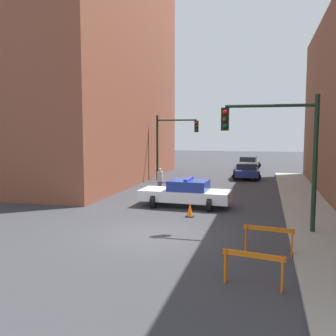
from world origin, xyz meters
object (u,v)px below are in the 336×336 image
(traffic_light_far, at_px, (170,138))
(police_car, at_px, (186,193))
(barrier_mid, at_px, (269,236))
(pedestrian_crossing, at_px, (160,181))
(parked_car_mid, at_px, (249,163))
(traffic_light_near, at_px, (283,142))
(parked_car_near, at_px, (247,171))
(barrier_front, at_px, (253,263))
(traffic_cone, at_px, (190,210))

(traffic_light_far, bearing_deg, police_car, -71.39)
(traffic_light_far, height_order, barrier_mid, traffic_light_far)
(pedestrian_crossing, bearing_deg, police_car, 22.36)
(parked_car_mid, distance_m, barrier_mid, 27.23)
(traffic_light_far, distance_m, pedestrian_crossing, 7.39)
(traffic_light_near, distance_m, pedestrian_crossing, 10.37)
(parked_car_near, bearing_deg, traffic_light_near, -85.54)
(traffic_light_near, height_order, barrier_front, traffic_light_near)
(traffic_light_near, xyz_separation_m, pedestrian_crossing, (-6.96, 7.21, -2.67))
(traffic_light_near, height_order, parked_car_near, traffic_light_near)
(traffic_light_near, height_order, traffic_light_far, traffic_light_near)
(pedestrian_crossing, bearing_deg, barrier_front, 12.30)
(barrier_mid, bearing_deg, traffic_light_far, 114.09)
(pedestrian_crossing, distance_m, barrier_front, 14.13)
(police_car, xyz_separation_m, parked_car_near, (2.49, 12.54, -0.05))
(barrier_mid, bearing_deg, traffic_cone, 127.59)
(parked_car_mid, distance_m, pedestrian_crossing, 17.76)
(parked_car_near, distance_m, parked_car_mid, 7.88)
(traffic_light_far, bearing_deg, pedestrian_crossing, -81.14)
(police_car, xyz_separation_m, barrier_mid, (4.14, -6.75, -0.11))
(traffic_light_near, relative_size, parked_car_near, 1.19)
(barrier_mid, height_order, traffic_cone, barrier_mid)
(traffic_cone, bearing_deg, traffic_light_far, 108.21)
(parked_car_near, distance_m, pedestrian_crossing, 10.45)
(traffic_cone, bearing_deg, barrier_front, -66.93)
(barrier_front, bearing_deg, parked_car_near, 93.24)
(police_car, bearing_deg, barrier_front, -156.07)
(pedestrian_crossing, bearing_deg, parked_car_near, 139.20)
(police_car, xyz_separation_m, barrier_front, (3.74, -9.47, -0.11))
(parked_car_mid, distance_m, traffic_cone, 22.71)
(parked_car_near, bearing_deg, traffic_cone, -99.99)
(barrier_mid, relative_size, traffic_cone, 2.42)
(traffic_light_far, bearing_deg, barrier_mid, -65.91)
(traffic_light_near, bearing_deg, barrier_mid, -99.66)
(parked_car_mid, bearing_deg, traffic_cone, -90.34)
(barrier_front, bearing_deg, police_car, 111.54)
(traffic_light_far, xyz_separation_m, parked_car_near, (5.91, 2.40, -2.72))
(traffic_light_far, distance_m, police_car, 11.03)
(parked_car_near, bearing_deg, police_car, -104.12)
(traffic_light_far, bearing_deg, parked_car_near, 22.09)
(barrier_mid, distance_m, traffic_cone, 5.72)
(police_car, bearing_deg, traffic_light_near, -128.02)
(traffic_light_far, xyz_separation_m, parked_car_mid, (5.73, 10.28, -2.72))
(barrier_mid, xyz_separation_m, traffic_cone, (-3.48, 4.53, -0.30))
(traffic_cone, bearing_deg, parked_car_mid, 85.79)
(traffic_light_near, height_order, parked_car_mid, traffic_light_near)
(traffic_light_near, distance_m, barrier_front, 6.32)
(parked_car_near, xyz_separation_m, barrier_mid, (1.64, -19.29, -0.06))
(parked_car_mid, relative_size, pedestrian_crossing, 2.66)
(parked_car_mid, height_order, barrier_front, parked_car_mid)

